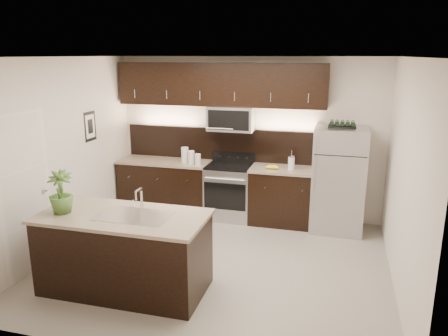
# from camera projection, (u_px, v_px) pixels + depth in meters

# --- Properties ---
(ground) EXTENTS (4.50, 4.50, 0.00)m
(ground) POSITION_uv_depth(u_px,v_px,m) (216.00, 263.00, 5.89)
(ground) COLOR gray
(ground) RESTS_ON ground
(room_walls) EXTENTS (4.52, 4.02, 2.71)m
(room_walls) POSITION_uv_depth(u_px,v_px,m) (206.00, 140.00, 5.46)
(room_walls) COLOR beige
(room_walls) RESTS_ON ground
(counter_run) EXTENTS (3.51, 0.65, 0.94)m
(counter_run) POSITION_uv_depth(u_px,v_px,m) (218.00, 190.00, 7.47)
(counter_run) COLOR black
(counter_run) RESTS_ON ground
(upper_fixtures) EXTENTS (3.49, 0.40, 1.66)m
(upper_fixtures) POSITION_uv_depth(u_px,v_px,m) (221.00, 91.00, 7.18)
(upper_fixtures) COLOR black
(upper_fixtures) RESTS_ON counter_run
(island) EXTENTS (1.96, 0.96, 0.94)m
(island) POSITION_uv_depth(u_px,v_px,m) (125.00, 252.00, 5.14)
(island) COLOR black
(island) RESTS_ON ground
(sink_faucet) EXTENTS (0.84, 0.50, 0.28)m
(sink_faucet) POSITION_uv_depth(u_px,v_px,m) (135.00, 214.00, 4.99)
(sink_faucet) COLOR silver
(sink_faucet) RESTS_ON island
(refrigerator) EXTENTS (0.80, 0.72, 1.65)m
(refrigerator) POSITION_uv_depth(u_px,v_px,m) (338.00, 180.00, 6.82)
(refrigerator) COLOR #B2B2B7
(refrigerator) RESTS_ON ground
(wine_rack) EXTENTS (0.41, 0.25, 0.10)m
(wine_rack) POSITION_uv_depth(u_px,v_px,m) (342.00, 124.00, 6.60)
(wine_rack) COLOR black
(wine_rack) RESTS_ON refrigerator
(plant) EXTENTS (0.37, 0.37, 0.50)m
(plant) POSITION_uv_depth(u_px,v_px,m) (61.00, 192.00, 5.03)
(plant) COLOR #406528
(plant) RESTS_ON island
(canisters) EXTENTS (0.38, 0.22, 0.27)m
(canisters) POSITION_uv_depth(u_px,v_px,m) (190.00, 157.00, 7.35)
(canisters) COLOR silver
(canisters) RESTS_ON counter_run
(french_press) EXTENTS (0.11, 0.11, 0.31)m
(french_press) POSITION_uv_depth(u_px,v_px,m) (291.00, 163.00, 6.96)
(french_press) COLOR silver
(french_press) RESTS_ON counter_run
(bananas) EXTENTS (0.21, 0.17, 0.06)m
(bananas) POSITION_uv_depth(u_px,v_px,m) (269.00, 167.00, 7.04)
(bananas) COLOR yellow
(bananas) RESTS_ON counter_run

